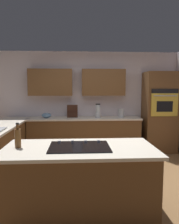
% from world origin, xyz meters
% --- Properties ---
extents(ground_plane, '(14.00, 14.00, 0.00)m').
position_xyz_m(ground_plane, '(0.00, 0.00, 0.00)').
color(ground_plane, brown).
extents(wall_back, '(6.00, 0.44, 2.60)m').
position_xyz_m(wall_back, '(0.07, -2.05, 1.42)').
color(wall_back, silver).
rests_on(wall_back, ground).
extents(lower_cabinets_back, '(2.80, 0.60, 0.86)m').
position_xyz_m(lower_cabinets_back, '(0.10, -1.72, 0.43)').
color(lower_cabinets_back, brown).
rests_on(lower_cabinets_back, ground).
extents(countertop_back, '(2.84, 0.64, 0.04)m').
position_xyz_m(countertop_back, '(0.10, -1.72, 0.88)').
color(countertop_back, silver).
rests_on(countertop_back, lower_cabinets_back).
extents(lower_cabinets_side, '(0.60, 2.90, 0.86)m').
position_xyz_m(lower_cabinets_side, '(1.82, -0.55, 0.43)').
color(lower_cabinets_side, brown).
rests_on(lower_cabinets_side, ground).
extents(island_base, '(1.84, 0.88, 0.86)m').
position_xyz_m(island_base, '(0.26, 1.12, 0.43)').
color(island_base, brown).
rests_on(island_base, ground).
extents(island_top, '(1.92, 0.96, 0.04)m').
position_xyz_m(island_top, '(0.26, 1.12, 0.88)').
color(island_top, silver).
rests_on(island_top, island_base).
extents(wall_oven, '(0.80, 0.66, 2.06)m').
position_xyz_m(wall_oven, '(-1.85, -1.72, 1.03)').
color(wall_oven, brown).
rests_on(wall_oven, ground).
extents(cooktop, '(0.76, 0.56, 0.03)m').
position_xyz_m(cooktop, '(0.26, 1.11, 0.91)').
color(cooktop, black).
rests_on(cooktop, island_top).
extents(blender, '(0.15, 0.15, 0.35)m').
position_xyz_m(blender, '(-0.25, -1.73, 1.05)').
color(blender, silver).
rests_on(blender, countertop_back).
extents(mixing_bowl, '(0.24, 0.24, 0.13)m').
position_xyz_m(mixing_bowl, '(1.05, -1.73, 0.96)').
color(mixing_bowl, '#668CB2').
rests_on(mixing_bowl, countertop_back).
extents(spice_rack, '(0.27, 0.11, 0.32)m').
position_xyz_m(spice_rack, '(0.40, -1.80, 1.06)').
color(spice_rack, '#381E14').
rests_on(spice_rack, countertop_back).
extents(kettle, '(0.16, 0.16, 0.22)m').
position_xyz_m(kettle, '(-0.85, -1.73, 1.01)').
color(kettle, '#B7BABF').
rests_on(kettle, countertop_back).
extents(oil_bottle, '(0.08, 0.08, 0.32)m').
position_xyz_m(oil_bottle, '(1.03, 1.09, 1.03)').
color(oil_bottle, brown).
rests_on(oil_bottle, island_top).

